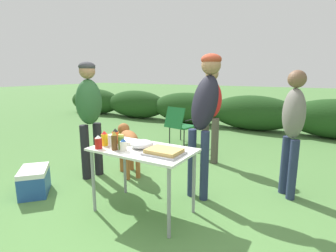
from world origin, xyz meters
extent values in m
plane|color=#4C7A3D|center=(0.00, 0.00, 0.00)|extent=(60.00, 60.00, 0.00)
ellipsoid|color=#1E4219|center=(-6.00, 5.09, 0.47)|extent=(2.40, 0.90, 0.95)
ellipsoid|color=#1E4219|center=(-4.00, 5.09, 0.47)|extent=(2.40, 0.90, 0.95)
ellipsoid|color=#1E4219|center=(-2.00, 5.09, 0.47)|extent=(2.40, 0.90, 0.95)
ellipsoid|color=#1E4219|center=(0.00, 5.09, 0.47)|extent=(2.40, 0.90, 0.95)
cube|color=silver|center=(0.00, 0.00, 0.73)|extent=(1.10, 0.64, 0.02)
cylinder|color=gray|center=(-0.49, -0.27, 0.36)|extent=(0.04, 0.04, 0.71)
cylinder|color=gray|center=(0.49, -0.27, 0.36)|extent=(0.04, 0.04, 0.71)
cylinder|color=gray|center=(-0.49, 0.27, 0.36)|extent=(0.04, 0.04, 0.71)
cylinder|color=gray|center=(0.49, 0.27, 0.36)|extent=(0.04, 0.04, 0.71)
cube|color=#9E9EA3|center=(0.31, -0.06, 0.75)|extent=(0.38, 0.29, 0.02)
cube|color=tan|center=(0.31, -0.06, 0.78)|extent=(0.34, 0.25, 0.04)
cylinder|color=white|center=(-0.25, 0.09, 0.76)|extent=(0.20, 0.20, 0.04)
ellipsoid|color=silver|center=(-0.02, 0.02, 0.78)|extent=(0.25, 0.25, 0.09)
cylinder|color=white|center=(-0.35, -0.10, 0.81)|extent=(0.08, 0.08, 0.13)
cylinder|color=#CC4214|center=(-0.39, 0.01, 0.81)|extent=(0.08, 0.08, 0.14)
cone|color=black|center=(-0.39, 0.01, 0.90)|extent=(0.07, 0.07, 0.04)
cylinder|color=red|center=(-0.41, -0.24, 0.80)|extent=(0.08, 0.08, 0.12)
cone|color=white|center=(-0.41, -0.24, 0.87)|extent=(0.07, 0.07, 0.03)
cylinder|color=silver|center=(-0.12, -0.17, 0.79)|extent=(0.07, 0.07, 0.10)
cone|color=#194793|center=(-0.12, -0.17, 0.86)|extent=(0.06, 0.06, 0.03)
cylinder|color=yellow|center=(-0.44, -0.12, 0.81)|extent=(0.08, 0.08, 0.13)
cone|color=red|center=(-0.44, -0.12, 0.89)|extent=(0.06, 0.06, 0.04)
cylinder|color=olive|center=(-0.18, -0.13, 0.81)|extent=(0.06, 0.06, 0.14)
cylinder|color=#D1CC47|center=(-0.18, -0.13, 0.89)|extent=(0.06, 0.06, 0.02)
cylinder|color=brown|center=(-0.23, -0.19, 0.82)|extent=(0.06, 0.06, 0.16)
cone|color=gold|center=(-0.23, -0.19, 0.92)|extent=(0.05, 0.05, 0.05)
cylinder|color=#232D4C|center=(0.29, 0.64, 0.43)|extent=(0.10, 0.10, 0.87)
cylinder|color=#232D4C|center=(0.47, 0.62, 0.43)|extent=(0.10, 0.10, 0.87)
ellipsoid|color=black|center=(0.39, 0.76, 1.19)|extent=(0.37, 0.51, 0.74)
sphere|color=#936B4C|center=(0.41, 0.89, 1.64)|extent=(0.24, 0.24, 0.24)
ellipsoid|color=#993823|center=(0.41, 0.89, 1.70)|extent=(0.25, 0.25, 0.14)
cylinder|color=black|center=(-1.29, 0.35, 0.40)|extent=(0.13, 0.13, 0.81)
cylinder|color=black|center=(-1.25, 0.56, 0.40)|extent=(0.13, 0.13, 0.81)
ellipsoid|color=#28562D|center=(-1.27, 0.45, 1.13)|extent=(0.35, 0.44, 0.65)
sphere|color=#936B4C|center=(-1.27, 0.45, 1.57)|extent=(0.22, 0.22, 0.22)
ellipsoid|color=#333338|center=(-1.27, 0.45, 1.63)|extent=(0.23, 0.23, 0.13)
cylinder|color=#232D4C|center=(1.29, 1.32, 0.38)|extent=(0.10, 0.10, 0.76)
cylinder|color=#232D4C|center=(1.39, 1.18, 0.38)|extent=(0.10, 0.10, 0.76)
ellipsoid|color=slate|center=(1.34, 1.25, 1.06)|extent=(0.38, 0.40, 0.61)
sphere|color=brown|center=(1.34, 1.25, 1.47)|extent=(0.21, 0.21, 0.21)
cylinder|color=#4C473D|center=(-0.11, 2.03, 0.39)|extent=(0.13, 0.13, 0.79)
cylinder|color=#4C473D|center=(0.09, 1.97, 0.39)|extent=(0.13, 0.13, 0.79)
ellipsoid|color=red|center=(-0.01, 2.00, 1.10)|extent=(0.46, 0.38, 0.63)
sphere|color=#936B4C|center=(-0.01, 2.00, 1.53)|extent=(0.22, 0.22, 0.22)
ellipsoid|color=tan|center=(-0.01, 2.00, 1.59)|extent=(0.23, 0.23, 0.13)
cylinder|color=#9E5B2D|center=(-0.74, 0.62, 0.25)|extent=(0.07, 0.07, 0.51)
cylinder|color=#9E5B2D|center=(-0.65, 0.75, 0.25)|extent=(0.07, 0.07, 0.51)
cylinder|color=#9E5B2D|center=(-1.03, 0.84, 0.25)|extent=(0.07, 0.07, 0.51)
cylinder|color=#9E5B2D|center=(-0.94, 0.97, 0.25)|extent=(0.07, 0.07, 0.51)
ellipsoid|color=#9E5B2D|center=(-0.84, 0.80, 0.57)|extent=(0.59, 0.53, 0.25)
sphere|color=#9E5B2D|center=(-1.10, 0.99, 0.65)|extent=(0.19, 0.19, 0.19)
cone|color=#9E5B2D|center=(-1.16, 1.04, 0.68)|extent=(0.17, 0.16, 0.14)
cylinder|color=#9E5B2D|center=(-0.59, 0.61, 0.58)|extent=(0.17, 0.14, 0.10)
cube|color=#19602D|center=(-1.00, 2.84, 0.39)|extent=(0.53, 0.53, 0.03)
cube|color=#19602D|center=(-1.04, 2.57, 0.61)|extent=(0.48, 0.24, 0.44)
cylinder|color=black|center=(-1.23, 2.68, 0.19)|extent=(0.02, 0.02, 0.38)
cylinder|color=black|center=(-0.83, 2.61, 0.19)|extent=(0.02, 0.02, 0.38)
cylinder|color=black|center=(-1.16, 3.07, 0.19)|extent=(0.02, 0.02, 0.38)
cylinder|color=black|center=(-0.76, 3.01, 0.19)|extent=(0.02, 0.02, 0.38)
cylinder|color=black|center=(-1.22, 2.88, 0.56)|extent=(0.09, 0.41, 0.02)
cylinder|color=black|center=(-0.77, 2.80, 0.56)|extent=(0.09, 0.41, 0.02)
cube|color=#234C93|center=(-1.49, -0.35, 0.14)|extent=(0.57, 0.56, 0.28)
cube|color=silver|center=(-1.49, -0.35, 0.31)|extent=(0.57, 0.56, 0.06)
camera|label=1|loc=(1.62, -2.20, 1.54)|focal=28.00mm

